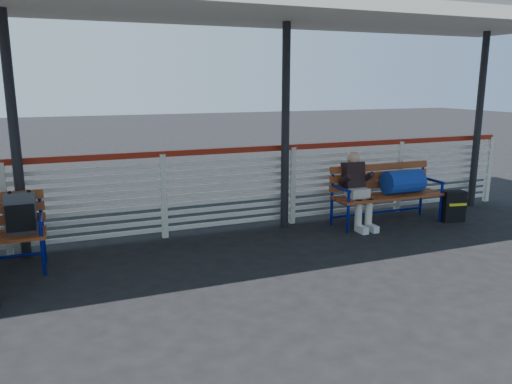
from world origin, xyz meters
name	(u,v)px	position (x,y,z in m)	size (l,w,h in m)	color
ground	(202,287)	(0.00, 0.00, 0.00)	(60.00, 60.00, 0.00)	black
fence	(164,192)	(0.00, 1.90, 0.66)	(12.08, 0.08, 1.24)	silver
canopy	(174,2)	(0.00, 0.87, 3.04)	(12.60, 3.60, 3.16)	silver
bench_right	(395,185)	(3.51, 1.35, 0.61)	(1.80, 0.56, 0.92)	#A3491F
companion_person	(357,189)	(2.82, 1.35, 0.60)	(0.32, 0.66, 1.15)	beige
suitcase_side	(453,206)	(4.42, 1.05, 0.25)	(0.38, 0.27, 0.49)	black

